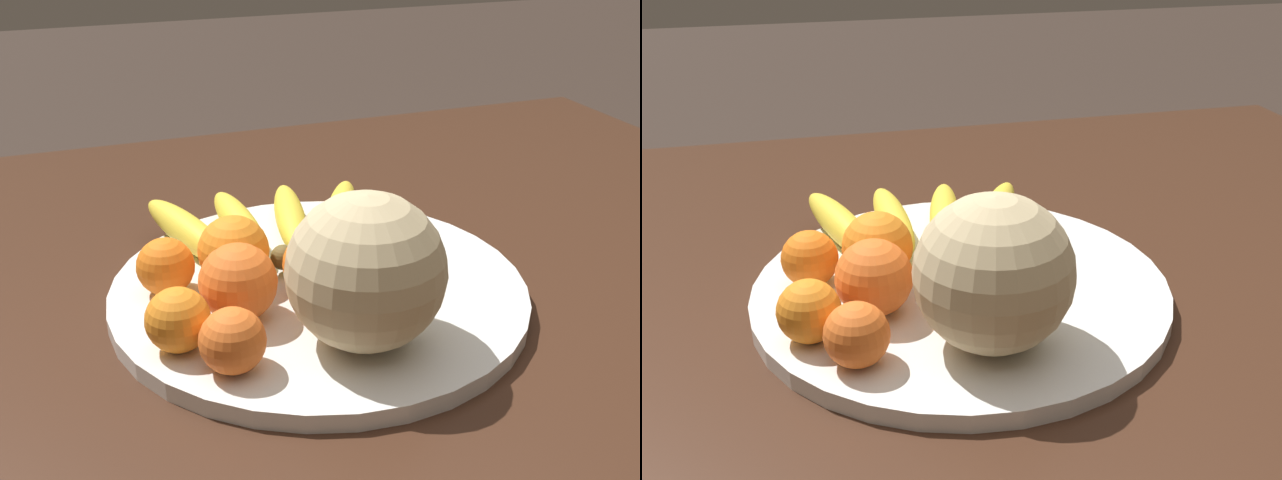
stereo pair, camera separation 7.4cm
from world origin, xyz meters
TOP-DOWN VIEW (x-y plane):
  - kitchen_table at (0.00, 0.00)m, footprint 1.35×1.15m
  - fruit_bowl at (-0.05, -0.00)m, footprint 0.43×0.43m
  - melon at (-0.05, -0.12)m, footprint 0.14×0.14m
  - banana_bunch at (-0.07, 0.12)m, footprint 0.28×0.21m
  - orange_front_left at (-0.13, 0.03)m, footprint 0.07×0.07m
  - orange_front_right at (-0.17, -0.12)m, footprint 0.06×0.06m
  - orange_mid_center at (-0.14, -0.04)m, footprint 0.07×0.07m
  - orange_back_left at (-0.06, -0.02)m, footprint 0.06×0.06m
  - orange_back_right at (-0.20, 0.03)m, footprint 0.06×0.06m
  - orange_top_small at (-0.20, -0.07)m, footprint 0.06×0.06m

SIDE VIEW (x-z plane):
  - kitchen_table at x=0.00m, z-range 0.28..1.00m
  - fruit_bowl at x=-0.05m, z-range 0.73..0.74m
  - banana_bunch at x=-0.07m, z-range 0.74..0.78m
  - orange_front_right at x=-0.17m, z-range 0.74..0.80m
  - orange_back_right at x=-0.20m, z-range 0.74..0.80m
  - orange_top_small at x=-0.20m, z-range 0.74..0.80m
  - orange_back_left at x=-0.06m, z-range 0.74..0.80m
  - orange_front_left at x=-0.13m, z-range 0.74..0.81m
  - orange_mid_center at x=-0.14m, z-range 0.74..0.82m
  - melon at x=-0.05m, z-range 0.74..0.88m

